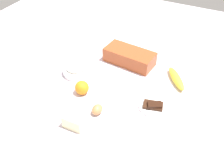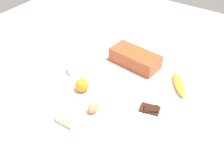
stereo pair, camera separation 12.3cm
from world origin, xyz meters
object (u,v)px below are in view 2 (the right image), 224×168
object	(u,v)px
egg_near_butter	(93,108)
chocolate_plate	(150,110)
banana	(179,84)
flour_bowl	(80,66)
orange_fruit	(82,85)
butter_block	(69,117)
loaf_pan	(135,58)

from	to	relation	value
egg_near_butter	chocolate_plate	distance (m)	0.26
banana	chocolate_plate	xyz separation A→B (m)	(-0.04, -0.24, -0.01)
flour_bowl	orange_fruit	size ratio (longest dim) A/B	2.03
butter_block	egg_near_butter	size ratio (longest dim) A/B	1.53
flour_bowl	loaf_pan	bearing A→B (deg)	45.63
banana	butter_block	size ratio (longest dim) A/B	2.11
loaf_pan	chocolate_plate	size ratio (longest dim) A/B	2.24
flour_bowl	egg_near_butter	distance (m)	0.32
butter_block	egg_near_butter	distance (m)	0.12
banana	loaf_pan	bearing A→B (deg)	171.30
flour_bowl	chocolate_plate	bearing A→B (deg)	-7.30
loaf_pan	egg_near_butter	distance (m)	0.43
banana	egg_near_butter	bearing A→B (deg)	-123.74
orange_fruit	egg_near_butter	distance (m)	0.16
butter_block	egg_near_butter	world-z (taller)	butter_block
loaf_pan	butter_block	world-z (taller)	loaf_pan
egg_near_butter	chocolate_plate	world-z (taller)	egg_near_butter
banana	butter_block	world-z (taller)	butter_block
loaf_pan	butter_block	xyz separation A→B (m)	(-0.02, -0.53, -0.01)
orange_fruit	egg_near_butter	size ratio (longest dim) A/B	1.18
loaf_pan	egg_near_butter	xyz separation A→B (m)	(0.03, -0.43, -0.02)
loaf_pan	orange_fruit	bearing A→B (deg)	-101.36
butter_block	chocolate_plate	world-z (taller)	butter_block
orange_fruit	butter_block	size ratio (longest dim) A/B	0.77
banana	orange_fruit	bearing A→B (deg)	-142.59
banana	orange_fruit	distance (m)	0.49
flour_bowl	chocolate_plate	xyz separation A→B (m)	(0.46, -0.06, -0.02)
chocolate_plate	loaf_pan	bearing A→B (deg)	131.14
banana	orange_fruit	world-z (taller)	orange_fruit
butter_block	chocolate_plate	distance (m)	0.37
flour_bowl	banana	size ratio (longest dim) A/B	0.74
loaf_pan	orange_fruit	size ratio (longest dim) A/B	4.21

